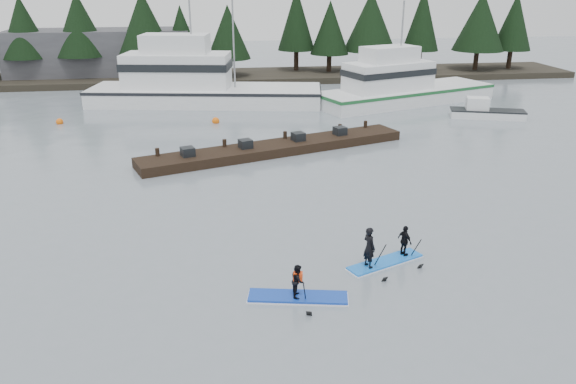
{
  "coord_description": "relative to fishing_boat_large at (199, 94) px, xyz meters",
  "views": [
    {
      "loc": [
        -3.19,
        -16.72,
        9.88
      ],
      "look_at": [
        0.0,
        6.0,
        1.1
      ],
      "focal_mm": 35.0,
      "sensor_mm": 36.0,
      "label": 1
    }
  ],
  "objects": [
    {
      "name": "fishing_boat_large",
      "position": [
        0.0,
        0.0,
        0.0
      ],
      "size": [
        19.6,
        8.46,
        10.56
      ],
      "rotation": [
        0.0,
        0.0,
        -0.17
      ],
      "color": "white",
      "rests_on": "ground"
    },
    {
      "name": "fishing_boat_medium",
      "position": [
        16.78,
        -2.13,
        -0.15
      ],
      "size": [
        16.37,
        9.76,
        9.22
      ],
      "rotation": [
        0.0,
        0.0,
        0.36
      ],
      "color": "white",
      "rests_on": "ground"
    },
    {
      "name": "ground",
      "position": [
        4.08,
        -30.48,
        -0.81
      ],
      "size": [
        160.0,
        160.0,
        0.0
      ],
      "primitive_type": "plane",
      "color": "slate",
      "rests_on": "ground"
    },
    {
      "name": "paddleboard_solo",
      "position": [
        3.44,
        -31.42,
        -0.46
      ],
      "size": [
        3.35,
        1.41,
        1.75
      ],
      "rotation": [
        0.0,
        0.0,
        -0.19
      ],
      "color": "#123AAE",
      "rests_on": "ground"
    },
    {
      "name": "buoy_b",
      "position": [
        1.23,
        -6.96,
        -0.81
      ],
      "size": [
        0.54,
        0.54,
        0.54
      ],
      "primitive_type": "sphere",
      "color": "orange",
      "rests_on": "ground"
    },
    {
      "name": "waterfront_building",
      "position": [
        -9.92,
        13.52,
        1.69
      ],
      "size": [
        18.0,
        6.0,
        5.0
      ],
      "primitive_type": "cube",
      "color": "#4C4C51",
      "rests_on": "ground"
    },
    {
      "name": "floating_dock",
      "position": [
        4.71,
        -14.91,
        -0.53
      ],
      "size": [
        16.59,
        7.63,
        0.56
      ],
      "primitive_type": "cube",
      "rotation": [
        0.0,
        0.0,
        0.33
      ],
      "color": "black",
      "rests_on": "ground"
    },
    {
      "name": "skiff",
      "position": [
        21.5,
        -8.23,
        -0.5
      ],
      "size": [
        5.57,
        3.19,
        0.62
      ],
      "primitive_type": "cube",
      "rotation": [
        0.0,
        0.0,
        -0.32
      ],
      "color": "white",
      "rests_on": "ground"
    },
    {
      "name": "paddleboard_duo",
      "position": [
        6.97,
        -29.48,
        -0.24
      ],
      "size": [
        3.11,
        1.87,
        2.14
      ],
      "rotation": [
        0.0,
        0.0,
        0.4
      ],
      "color": "blue",
      "rests_on": "ground"
    },
    {
      "name": "far_shore",
      "position": [
        4.08,
        11.52,
        -0.51
      ],
      "size": [
        70.0,
        8.0,
        0.6
      ],
      "primitive_type": "cube",
      "color": "#2D281E",
      "rests_on": "ground"
    },
    {
      "name": "buoy_a",
      "position": [
        -9.95,
        -5.64,
        -0.81
      ],
      "size": [
        0.51,
        0.51,
        0.51
      ],
      "primitive_type": "sphere",
      "color": "orange",
      "rests_on": "ground"
    },
    {
      "name": "treeline",
      "position": [
        4.08,
        11.52,
        -0.81
      ],
      "size": [
        60.0,
        4.0,
        8.0
      ],
      "primitive_type": null,
      "color": "black",
      "rests_on": "ground"
    }
  ]
}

